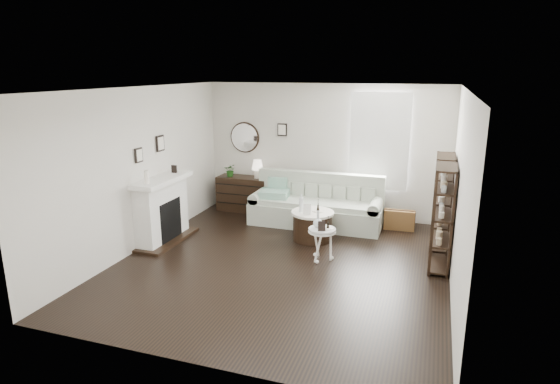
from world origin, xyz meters
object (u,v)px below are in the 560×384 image
(sofa, at_px, (317,208))
(pedestal_table, at_px, (322,231))
(dresser, at_px, (244,194))
(drum_table, at_px, (312,225))

(sofa, relative_size, pedestal_table, 4.78)
(pedestal_table, bearing_deg, sofa, 106.91)
(dresser, bearing_deg, sofa, -12.87)
(sofa, bearing_deg, drum_table, -80.40)
(sofa, bearing_deg, dresser, 167.13)
(sofa, height_order, dresser, sofa)
(drum_table, xyz_separation_m, pedestal_table, (0.38, -0.85, 0.22))
(dresser, distance_m, drum_table, 2.26)
(sofa, relative_size, dresser, 2.29)
(dresser, xyz_separation_m, drum_table, (1.86, -1.27, -0.10))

